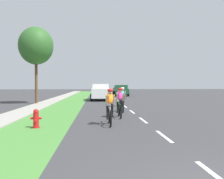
{
  "coord_description": "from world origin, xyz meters",
  "views": [
    {
      "loc": [
        -2.28,
        -2.97,
        1.76
      ],
      "look_at": [
        -0.59,
        22.01,
        1.19
      ],
      "focal_mm": 37.5,
      "sensor_mm": 36.0,
      "label": 1
    }
  ],
  "objects_px": {
    "fire_hydrant_red": "(36,119)",
    "cyclist_distant": "(122,99)",
    "cyclist_trailing": "(120,102)",
    "suv_white": "(100,92)",
    "cyclist_lead": "(110,106)",
    "pickup_dark_green": "(121,90)",
    "street_tree_near": "(36,46)"
  },
  "relations": [
    {
      "from": "street_tree_near",
      "to": "pickup_dark_green",
      "type": "bearing_deg",
      "value": 56.94
    },
    {
      "from": "cyclist_lead",
      "to": "suv_white",
      "type": "bearing_deg",
      "value": 90.45
    },
    {
      "from": "cyclist_lead",
      "to": "cyclist_distant",
      "type": "bearing_deg",
      "value": 77.32
    },
    {
      "from": "cyclist_distant",
      "to": "pickup_dark_green",
      "type": "xyz_separation_m",
      "value": [
        2.06,
        20.57,
        0.02
      ]
    },
    {
      "from": "suv_white",
      "to": "pickup_dark_green",
      "type": "relative_size",
      "value": 0.92
    },
    {
      "from": "fire_hydrant_red",
      "to": "cyclist_distant",
      "type": "xyz_separation_m",
      "value": [
        4.05,
        5.11,
        0.44
      ]
    },
    {
      "from": "cyclist_lead",
      "to": "cyclist_trailing",
      "type": "relative_size",
      "value": 1.0
    },
    {
      "from": "pickup_dark_green",
      "to": "suv_white",
      "type": "bearing_deg",
      "value": -108.77
    },
    {
      "from": "cyclist_distant",
      "to": "street_tree_near",
      "type": "bearing_deg",
      "value": 136.32
    },
    {
      "from": "cyclist_trailing",
      "to": "cyclist_distant",
      "type": "relative_size",
      "value": 1.0
    },
    {
      "from": "cyclist_trailing",
      "to": "suv_white",
      "type": "distance_m",
      "value": 13.48
    },
    {
      "from": "cyclist_lead",
      "to": "fire_hydrant_red",
      "type": "bearing_deg",
      "value": -170.74
    },
    {
      "from": "cyclist_trailing",
      "to": "suv_white",
      "type": "bearing_deg",
      "value": 93.3
    },
    {
      "from": "cyclist_lead",
      "to": "cyclist_distant",
      "type": "height_order",
      "value": "same"
    },
    {
      "from": "cyclist_trailing",
      "to": "pickup_dark_green",
      "type": "relative_size",
      "value": 0.34
    },
    {
      "from": "fire_hydrant_red",
      "to": "street_tree_near",
      "type": "xyz_separation_m",
      "value": [
        -2.93,
        11.78,
        4.79
      ]
    },
    {
      "from": "fire_hydrant_red",
      "to": "suv_white",
      "type": "relative_size",
      "value": 0.16
    },
    {
      "from": "cyclist_lead",
      "to": "suv_white",
      "type": "height_order",
      "value": "suv_white"
    },
    {
      "from": "pickup_dark_green",
      "to": "street_tree_near",
      "type": "xyz_separation_m",
      "value": [
        -9.05,
        -13.9,
        4.34
      ]
    },
    {
      "from": "fire_hydrant_red",
      "to": "cyclist_distant",
      "type": "distance_m",
      "value": 6.54
    },
    {
      "from": "cyclist_trailing",
      "to": "suv_white",
      "type": "xyz_separation_m",
      "value": [
        -0.78,
        13.46,
        0.14
      ]
    },
    {
      "from": "street_tree_near",
      "to": "cyclist_trailing",
      "type": "bearing_deg",
      "value": -53.93
    },
    {
      "from": "cyclist_trailing",
      "to": "street_tree_near",
      "type": "distance_m",
      "value": 12.02
    },
    {
      "from": "street_tree_near",
      "to": "cyclist_distant",
      "type": "bearing_deg",
      "value": -43.68
    },
    {
      "from": "cyclist_lead",
      "to": "cyclist_distant",
      "type": "xyz_separation_m",
      "value": [
        1.04,
        4.62,
        0.0
      ]
    },
    {
      "from": "cyclist_trailing",
      "to": "street_tree_near",
      "type": "xyz_separation_m",
      "value": [
        -6.6,
        9.06,
        4.35
      ]
    },
    {
      "from": "pickup_dark_green",
      "to": "fire_hydrant_red",
      "type": "bearing_deg",
      "value": -103.39
    },
    {
      "from": "suv_white",
      "to": "cyclist_lead",
      "type": "bearing_deg",
      "value": -89.55
    },
    {
      "from": "pickup_dark_green",
      "to": "cyclist_lead",
      "type": "bearing_deg",
      "value": -97.02
    },
    {
      "from": "fire_hydrant_red",
      "to": "cyclist_lead",
      "type": "bearing_deg",
      "value": 9.26
    },
    {
      "from": "fire_hydrant_red",
      "to": "pickup_dark_green",
      "type": "bearing_deg",
      "value": 76.61
    },
    {
      "from": "suv_white",
      "to": "street_tree_near",
      "type": "height_order",
      "value": "street_tree_near"
    }
  ]
}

